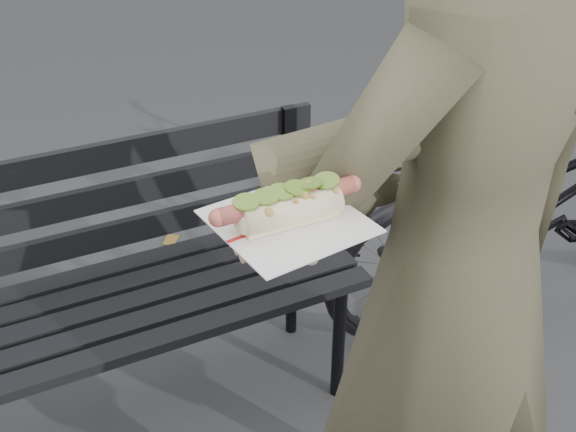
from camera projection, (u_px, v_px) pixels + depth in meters
name	position (u px, v px, depth m)	size (l,w,h in m)	color
park_bench	(89.00, 283.00, 1.89)	(1.50, 0.44, 0.88)	black
bicycle	(542.00, 199.00, 2.42)	(0.60, 1.72, 0.90)	black
person	(456.00, 277.00, 1.26)	(0.67, 0.44, 1.84)	#45422E
held_hotdog	(384.00, 150.00, 1.01)	(0.62, 0.30, 0.20)	#45422E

